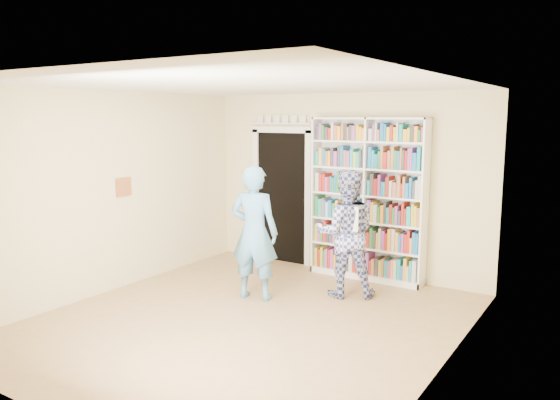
# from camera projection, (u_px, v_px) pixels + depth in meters

# --- Properties ---
(floor) EXTENTS (5.00, 5.00, 0.00)m
(floor) POSITION_uv_depth(u_px,v_px,m) (247.00, 321.00, 6.35)
(floor) COLOR #99724A
(floor) RESTS_ON ground
(ceiling) EXTENTS (5.00, 5.00, 0.00)m
(ceiling) POSITION_uv_depth(u_px,v_px,m) (245.00, 85.00, 5.93)
(ceiling) COLOR white
(ceiling) RESTS_ON wall_back
(wall_back) EXTENTS (4.50, 0.00, 4.50)m
(wall_back) POSITION_uv_depth(u_px,v_px,m) (344.00, 184.00, 8.22)
(wall_back) COLOR beige
(wall_back) RESTS_ON floor
(wall_left) EXTENTS (0.00, 5.00, 5.00)m
(wall_left) POSITION_uv_depth(u_px,v_px,m) (111.00, 192.00, 7.34)
(wall_left) COLOR beige
(wall_left) RESTS_ON floor
(wall_right) EXTENTS (0.00, 5.00, 5.00)m
(wall_right) POSITION_uv_depth(u_px,v_px,m) (447.00, 229.00, 4.94)
(wall_right) COLOR beige
(wall_right) RESTS_ON floor
(bookshelf) EXTENTS (1.71, 0.32, 2.34)m
(bookshelf) POSITION_uv_depth(u_px,v_px,m) (368.00, 199.00, 7.87)
(bookshelf) COLOR white
(bookshelf) RESTS_ON floor
(doorway) EXTENTS (1.10, 0.08, 2.43)m
(doorway) POSITION_uv_depth(u_px,v_px,m) (282.00, 190.00, 8.81)
(doorway) COLOR black
(doorway) RESTS_ON floor
(wall_art) EXTENTS (0.03, 0.25, 0.25)m
(wall_art) POSITION_uv_depth(u_px,v_px,m) (124.00, 187.00, 7.49)
(wall_art) COLOR brown
(wall_art) RESTS_ON wall_left
(man_blue) EXTENTS (0.72, 0.55, 1.75)m
(man_blue) POSITION_uv_depth(u_px,v_px,m) (254.00, 233.00, 7.02)
(man_blue) COLOR #5895C5
(man_blue) RESTS_ON floor
(man_plaid) EXTENTS (1.02, 0.95, 1.68)m
(man_plaid) POSITION_uv_depth(u_px,v_px,m) (346.00, 233.00, 7.15)
(man_plaid) COLOR navy
(man_plaid) RESTS_ON floor
(paper_sheet) EXTENTS (0.22, 0.07, 0.32)m
(paper_sheet) POSITION_uv_depth(u_px,v_px,m) (349.00, 219.00, 6.89)
(paper_sheet) COLOR white
(paper_sheet) RESTS_ON man_plaid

